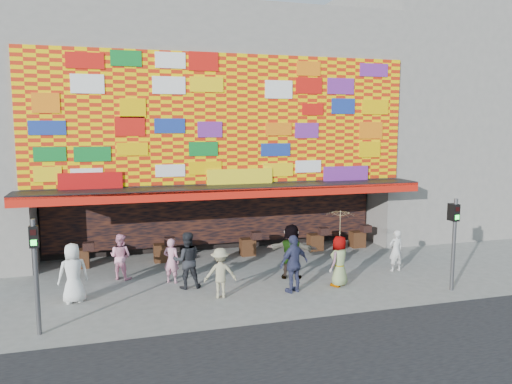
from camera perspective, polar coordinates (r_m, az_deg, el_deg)
ground at (r=16.23m, az=-0.05°, el=-11.47°), size 90.00×90.00×0.00m
shop_building at (r=23.31m, az=-5.73°, el=7.38°), size 15.20×9.40×10.00m
neighbor_right at (r=28.57m, az=21.20°, el=8.47°), size 11.00×8.00×12.00m
signal_left at (r=13.80m, az=-23.89°, el=-7.50°), size 0.22×0.20×3.00m
signal_right at (r=17.23m, az=21.72°, el=-4.47°), size 0.22×0.20×3.00m
ped_a at (r=16.12m, az=-20.17°, el=-8.69°), size 1.01×0.79×1.82m
ped_b at (r=17.27m, az=-9.64°, el=-7.74°), size 0.67×0.60×1.53m
ped_c at (r=16.61m, az=-7.92°, el=-7.73°), size 0.93×0.74×1.87m
ped_d at (r=15.65m, az=-4.11°, el=-9.22°), size 1.06×0.67×1.56m
ped_e at (r=16.10m, az=4.36°, el=-8.18°), size 1.18×0.79×1.87m
ped_f at (r=17.52m, az=4.06°, el=-6.76°), size 1.85×1.33×1.93m
ped_g at (r=16.92m, az=9.50°, el=-7.79°), size 0.99×0.91×1.69m
ped_h at (r=19.07m, az=15.70°, el=-6.47°), size 0.57×0.38×1.53m
ped_i at (r=18.05m, az=-15.24°, el=-7.13°), size 0.98×0.92×1.60m
parasol at (r=16.63m, az=9.60°, el=-3.52°), size 1.24×1.25×1.81m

